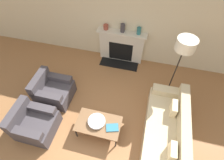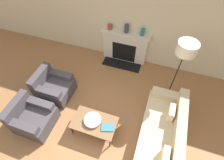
% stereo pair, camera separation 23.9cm
% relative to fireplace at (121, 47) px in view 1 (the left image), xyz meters
% --- Properties ---
extents(ground_plane, '(18.00, 18.00, 0.00)m').
position_rel_fireplace_xyz_m(ground_plane, '(0.09, -2.94, -0.51)').
color(ground_plane, '#99663D').
extents(wall_back, '(18.00, 0.06, 2.90)m').
position_rel_fireplace_xyz_m(wall_back, '(0.09, 0.15, 0.94)').
color(wall_back, beige).
rests_on(wall_back, ground_plane).
extents(fireplace, '(1.47, 0.59, 1.05)m').
position_rel_fireplace_xyz_m(fireplace, '(0.00, 0.00, 0.00)').
color(fireplace, beige).
rests_on(fireplace, ground_plane).
extents(couch, '(0.85, 2.16, 0.81)m').
position_rel_fireplace_xyz_m(couch, '(1.54, -2.40, -0.20)').
color(couch, '#CCB78E').
rests_on(couch, ground_plane).
extents(armchair_near, '(0.87, 0.80, 0.76)m').
position_rel_fireplace_xyz_m(armchair_near, '(-1.42, -2.91, -0.22)').
color(armchair_near, '#423D42').
rests_on(armchair_near, ground_plane).
extents(armchair_far, '(0.87, 0.80, 0.76)m').
position_rel_fireplace_xyz_m(armchair_far, '(-1.42, -1.95, -0.22)').
color(armchair_far, '#423D42').
rests_on(armchair_far, ground_plane).
extents(coffee_table, '(1.01, 0.60, 0.39)m').
position_rel_fireplace_xyz_m(coffee_table, '(0.04, -2.59, -0.15)').
color(coffee_table, brown).
rests_on(coffee_table, ground_plane).
extents(bowl, '(0.39, 0.39, 0.07)m').
position_rel_fireplace_xyz_m(bowl, '(-0.01, -2.57, -0.08)').
color(bowl, silver).
rests_on(bowl, coffee_table).
extents(book, '(0.31, 0.26, 0.02)m').
position_rel_fireplace_xyz_m(book, '(0.37, -2.61, -0.11)').
color(book, teal).
rests_on(book, coffee_table).
extents(floor_lamp, '(0.43, 0.43, 1.88)m').
position_rel_fireplace_xyz_m(floor_lamp, '(1.54, -1.08, 1.11)').
color(floor_lamp, black).
rests_on(floor_lamp, ground_plane).
extents(mantel_vase_left, '(0.14, 0.14, 0.14)m').
position_rel_fireplace_xyz_m(mantel_vase_left, '(-0.49, 0.02, 0.61)').
color(mantel_vase_left, brown).
rests_on(mantel_vase_left, fireplace).
extents(mantel_vase_center_left, '(0.13, 0.13, 0.24)m').
position_rel_fireplace_xyz_m(mantel_vase_center_left, '(0.01, 0.02, 0.66)').
color(mantel_vase_center_left, '#3D383D').
rests_on(mantel_vase_center_left, fireplace).
extents(mantel_vase_center_right, '(0.12, 0.12, 0.21)m').
position_rel_fireplace_xyz_m(mantel_vase_center_right, '(0.47, 0.02, 0.64)').
color(mantel_vase_center_right, '#28666B').
rests_on(mantel_vase_center_right, fireplace).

